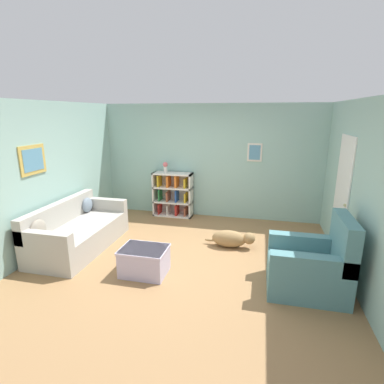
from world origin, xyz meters
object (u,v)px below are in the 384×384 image
Objects in this scene: recliner_chair at (312,266)px; vase at (165,167)px; couch at (78,232)px; dog at (232,239)px; coffee_table at (144,260)px; bookshelf at (173,194)px.

recliner_chair is 3.98m from vase.
couch is at bearing 172.97° from recliner_chair.
dog is 3.76× the size of vase.
bookshelf is at bearing 97.29° from coffee_table.
coffee_table is 2.82× the size of vase.
couch is 3.97m from recliner_chair.
vase is (-0.17, -0.02, 0.66)m from bookshelf.
vase is at bearing 138.69° from recliner_chair.
dog is (1.20, 1.24, -0.06)m from coffee_table.
coffee_table is (1.52, -0.59, -0.08)m from couch.
coffee_table is 0.75× the size of dog.
coffee_table is at bearing -82.71° from bookshelf.
bookshelf reaches higher than dog.
recliner_chair is at bearing 2.55° from coffee_table.
coffee_table is (-2.41, -0.11, -0.14)m from recliner_chair.
vase is at bearing 100.89° from coffee_table.
dog is 2.46m from vase.
bookshelf is 2.16m from dog.
recliner_chair is (2.76, -2.59, -0.16)m from bookshelf.
bookshelf reaches higher than couch.
coffee_table is (0.35, -2.70, -0.30)m from bookshelf.
vase is (-0.52, 2.68, 0.96)m from coffee_table.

